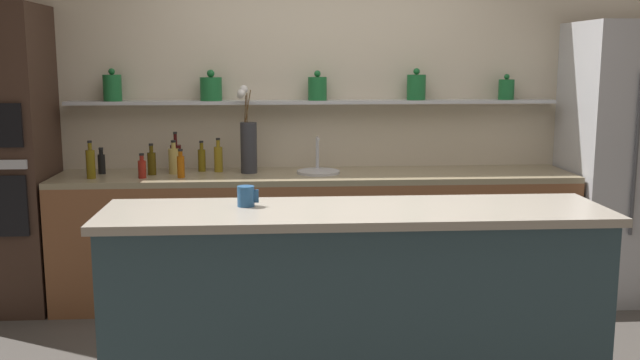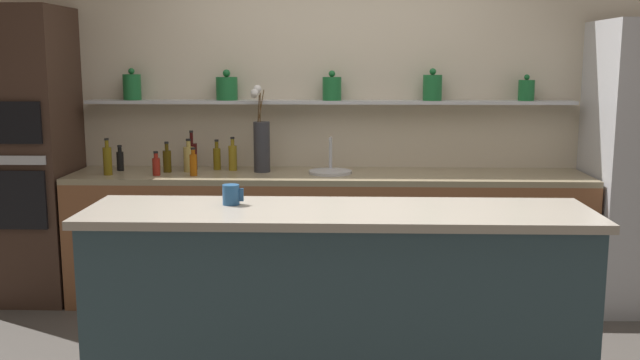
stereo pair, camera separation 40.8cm
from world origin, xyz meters
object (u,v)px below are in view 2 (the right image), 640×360
object	(u,v)px
flower_vase	(261,142)
bottle_wine_2	(192,156)
bottle_oil_5	(108,160)
bottle_oil_4	(167,160)
bottle_oil_7	(217,158)
oven_tower	(22,156)
sink_fixture	(330,170)
bottle_sauce_3	(120,160)
bottle_sauce_0	(156,165)
coffee_mug	(231,195)
bottle_spirit_8	(189,158)
bottle_oil_1	(233,157)
bottle_sauce_6	(193,164)

from	to	relation	value
flower_vase	bottle_wine_2	distance (m)	0.54
bottle_wine_2	bottle_oil_5	world-z (taller)	bottle_wine_2
bottle_oil_4	bottle_oil_7	world-z (taller)	bottle_oil_7
oven_tower	bottle_wine_2	world-z (taller)	oven_tower
sink_fixture	bottle_oil_4	xyz separation A→B (m)	(-1.16, 0.01, 0.06)
flower_vase	bottle_oil_4	size ratio (longest dim) A/B	2.81
oven_tower	bottle_sauce_3	world-z (taller)	oven_tower
bottle_sauce_0	coffee_mug	world-z (taller)	coffee_mug
sink_fixture	bottle_wine_2	distance (m)	1.02
bottle_wine_2	bottle_spirit_8	bearing A→B (deg)	-90.16
oven_tower	bottle_oil_1	distance (m)	1.49
coffee_mug	bottle_oil_7	bearing A→B (deg)	102.23
bottle_sauce_6	coffee_mug	xyz separation A→B (m)	(0.49, -1.47, 0.07)
bottle_oil_5	bottle_sauce_0	bearing A→B (deg)	-0.75
bottle_sauce_0	bottle_oil_4	world-z (taller)	bottle_oil_4
bottle_oil_5	bottle_oil_7	bearing A→B (deg)	20.61
oven_tower	bottle_oil_5	bearing A→B (deg)	-10.01
bottle_oil_5	coffee_mug	size ratio (longest dim) A/B	2.52
sink_fixture	bottle_oil_1	world-z (taller)	sink_fixture
bottle_oil_1	oven_tower	bearing A→B (deg)	-175.25
oven_tower	sink_fixture	world-z (taller)	oven_tower
bottle_sauce_3	bottle_oil_4	world-z (taller)	bottle_oil_4
bottle_sauce_6	bottle_spirit_8	world-z (taller)	bottle_spirit_8
bottle_oil_5	coffee_mug	bearing A→B (deg)	-53.50
bottle_oil_7	bottle_oil_1	bearing A→B (deg)	-14.21
flower_vase	bottle_oil_5	world-z (taller)	flower_vase
bottle_spirit_8	bottle_wine_2	bearing A→B (deg)	89.84
bottle_oil_5	bottle_wine_2	bearing A→B (deg)	26.99
bottle_oil_4	bottle_spirit_8	world-z (taller)	bottle_spirit_8
flower_vase	bottle_sauce_6	size ratio (longest dim) A/B	3.14
oven_tower	bottle_sauce_0	distance (m)	1.00
bottle_wine_2	bottle_sauce_6	bearing A→B (deg)	-76.19
bottle_oil_1	bottle_oil_5	distance (m)	0.87
bottle_wine_2	bottle_sauce_3	bearing A→B (deg)	-172.08
oven_tower	bottle_oil_7	world-z (taller)	oven_tower
flower_vase	bottle_wine_2	bearing A→B (deg)	169.59
bottle_sauce_3	flower_vase	bearing A→B (deg)	-1.38
bottle_sauce_3	bottle_sauce_6	xyz separation A→B (m)	(0.57, -0.21, 0.01)
bottle_oil_1	bottle_oil_4	xyz separation A→B (m)	(-0.45, -0.10, -0.01)
sink_fixture	bottle_oil_5	world-z (taller)	bottle_oil_5
bottle_sauce_3	bottle_sauce_0	bearing A→B (deg)	-32.97
bottle_sauce_0	bottle_wine_2	world-z (taller)	bottle_wine_2
flower_vase	bottle_sauce_6	distance (m)	0.50
bottle_sauce_0	oven_tower	bearing A→B (deg)	173.14
bottle_sauce_3	coffee_mug	world-z (taller)	coffee_mug
bottle_sauce_0	bottle_spirit_8	xyz separation A→B (m)	(0.19, 0.17, 0.03)
sink_fixture	coffee_mug	bearing A→B (deg)	-105.62
bottle_wine_2	coffee_mug	bearing A→B (deg)	-72.19
sink_fixture	bottle_wine_2	bearing A→B (deg)	171.90
sink_fixture	bottle_oil_1	size ratio (longest dim) A/B	1.25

